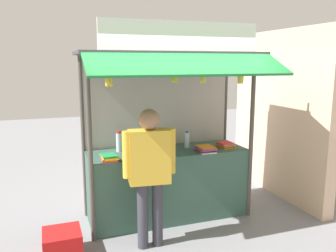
{
  "coord_description": "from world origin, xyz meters",
  "views": [
    {
      "loc": [
        -1.57,
        -4.45,
        2.19
      ],
      "look_at": [
        0.0,
        0.0,
        1.33
      ],
      "focal_mm": 37.14,
      "sensor_mm": 36.0,
      "label": 1
    }
  ],
  "objects_px": {
    "magazine_stack_far_right": "(154,153)",
    "banana_bunch_leftmost": "(109,79)",
    "magazine_stack_front_right": "(205,149)",
    "water_bottle_mid_right": "(187,140)",
    "magazine_stack_left": "(109,158)",
    "vendor_person": "(150,166)",
    "water_bottle_front_left": "(119,142)",
    "magazine_stack_far_left": "(226,145)",
    "banana_bunch_rightmost": "(240,79)",
    "water_bottle_center": "(164,141)",
    "plastic_crate": "(62,244)",
    "banana_bunch_inner_right": "(203,77)",
    "banana_bunch_inner_left": "(175,76)"
  },
  "relations": [
    {
      "from": "banana_bunch_rightmost",
      "to": "banana_bunch_leftmost",
      "type": "distance_m",
      "value": 1.72
    },
    {
      "from": "vendor_person",
      "to": "magazine_stack_far_right",
      "type": "bearing_deg",
      "value": -104.81
    },
    {
      "from": "magazine_stack_front_right",
      "to": "banana_bunch_rightmost",
      "type": "distance_m",
      "value": 1.07
    },
    {
      "from": "water_bottle_front_left",
      "to": "magazine_stack_left",
      "type": "xyz_separation_m",
      "value": [
        -0.21,
        -0.42,
        -0.1
      ]
    },
    {
      "from": "magazine_stack_front_right",
      "to": "magazine_stack_far_right",
      "type": "height_order",
      "value": "magazine_stack_front_right"
    },
    {
      "from": "magazine_stack_far_left",
      "to": "banana_bunch_leftmost",
      "type": "relative_size",
      "value": 0.94
    },
    {
      "from": "magazine_stack_far_left",
      "to": "plastic_crate",
      "type": "distance_m",
      "value": 2.55
    },
    {
      "from": "water_bottle_center",
      "to": "magazine_stack_left",
      "type": "height_order",
      "value": "water_bottle_center"
    },
    {
      "from": "water_bottle_center",
      "to": "banana_bunch_leftmost",
      "type": "bearing_deg",
      "value": -147.8
    },
    {
      "from": "magazine_stack_far_left",
      "to": "banana_bunch_rightmost",
      "type": "distance_m",
      "value": 1.03
    },
    {
      "from": "magazine_stack_left",
      "to": "magazine_stack_far_right",
      "type": "bearing_deg",
      "value": 6.35
    },
    {
      "from": "water_bottle_mid_right",
      "to": "vendor_person",
      "type": "height_order",
      "value": "vendor_person"
    },
    {
      "from": "magazine_stack_left",
      "to": "banana_bunch_leftmost",
      "type": "xyz_separation_m",
      "value": [
        -0.01,
        -0.23,
        0.99
      ]
    },
    {
      "from": "banana_bunch_rightmost",
      "to": "water_bottle_center",
      "type": "bearing_deg",
      "value": 148.52
    },
    {
      "from": "magazine_stack_far_left",
      "to": "banana_bunch_rightmost",
      "type": "relative_size",
      "value": 0.94
    },
    {
      "from": "water_bottle_mid_right",
      "to": "magazine_stack_left",
      "type": "height_order",
      "value": "water_bottle_mid_right"
    },
    {
      "from": "water_bottle_center",
      "to": "magazine_stack_left",
      "type": "xyz_separation_m",
      "value": [
        -0.83,
        -0.31,
        -0.09
      ]
    },
    {
      "from": "magazine_stack_far_left",
      "to": "banana_bunch_inner_left",
      "type": "distance_m",
      "value": 1.42
    },
    {
      "from": "banana_bunch_inner_right",
      "to": "water_bottle_front_left",
      "type": "bearing_deg",
      "value": 146.32
    },
    {
      "from": "magazine_stack_far_right",
      "to": "banana_bunch_inner_left",
      "type": "bearing_deg",
      "value": -57.78
    },
    {
      "from": "water_bottle_front_left",
      "to": "banana_bunch_rightmost",
      "type": "bearing_deg",
      "value": -23.27
    },
    {
      "from": "water_bottle_front_left",
      "to": "magazine_stack_front_right",
      "type": "relative_size",
      "value": 0.95
    },
    {
      "from": "water_bottle_center",
      "to": "plastic_crate",
      "type": "height_order",
      "value": "water_bottle_center"
    },
    {
      "from": "banana_bunch_inner_left",
      "to": "banana_bunch_inner_right",
      "type": "relative_size",
      "value": 0.96
    },
    {
      "from": "banana_bunch_inner_right",
      "to": "banana_bunch_inner_left",
      "type": "bearing_deg",
      "value": -179.92
    },
    {
      "from": "water_bottle_front_left",
      "to": "magazine_stack_far_right",
      "type": "bearing_deg",
      "value": -41.48
    },
    {
      "from": "banana_bunch_inner_left",
      "to": "banana_bunch_leftmost",
      "type": "relative_size",
      "value": 0.88
    },
    {
      "from": "magazine_stack_left",
      "to": "magazine_stack_front_right",
      "type": "xyz_separation_m",
      "value": [
        1.33,
        0.0,
        0.0
      ]
    },
    {
      "from": "magazine_stack_front_right",
      "to": "banana_bunch_inner_right",
      "type": "xyz_separation_m",
      "value": [
        -0.16,
        -0.23,
        1.0
      ]
    },
    {
      "from": "water_bottle_mid_right",
      "to": "magazine_stack_far_left",
      "type": "xyz_separation_m",
      "value": [
        0.53,
        -0.18,
        -0.08
      ]
    },
    {
      "from": "vendor_person",
      "to": "water_bottle_mid_right",
      "type": "bearing_deg",
      "value": -128.11
    },
    {
      "from": "magazine_stack_left",
      "to": "vendor_person",
      "type": "xyz_separation_m",
      "value": [
        0.39,
        -0.49,
        -0.0
      ]
    },
    {
      "from": "magazine_stack_far_right",
      "to": "banana_bunch_rightmost",
      "type": "relative_size",
      "value": 1.07
    },
    {
      "from": "banana_bunch_leftmost",
      "to": "plastic_crate",
      "type": "xyz_separation_m",
      "value": [
        -0.61,
        -0.13,
        -1.85
      ]
    },
    {
      "from": "water_bottle_front_left",
      "to": "magazine_stack_left",
      "type": "bearing_deg",
      "value": -116.98
    },
    {
      "from": "magazine_stack_left",
      "to": "banana_bunch_inner_left",
      "type": "distance_m",
      "value": 1.31
    },
    {
      "from": "water_bottle_center",
      "to": "banana_bunch_inner_left",
      "type": "bearing_deg",
      "value": -94.75
    },
    {
      "from": "water_bottle_mid_right",
      "to": "magazine_stack_far_right",
      "type": "xyz_separation_m",
      "value": [
        -0.58,
        -0.25,
        -0.09
      ]
    },
    {
      "from": "water_bottle_mid_right",
      "to": "vendor_person",
      "type": "xyz_separation_m",
      "value": [
        -0.8,
        -0.8,
        -0.08
      ]
    },
    {
      "from": "banana_bunch_leftmost",
      "to": "banana_bunch_inner_left",
      "type": "bearing_deg",
      "value": 0.14
    },
    {
      "from": "magazine_stack_far_right",
      "to": "magazine_stack_left",
      "type": "bearing_deg",
      "value": -173.65
    },
    {
      "from": "magazine_stack_far_right",
      "to": "banana_bunch_leftmost",
      "type": "xyz_separation_m",
      "value": [
        -0.62,
        -0.29,
        1.0
      ]
    },
    {
      "from": "magazine_stack_far_right",
      "to": "magazine_stack_front_right",
      "type": "bearing_deg",
      "value": -5.01
    },
    {
      "from": "water_bottle_mid_right",
      "to": "water_bottle_center",
      "type": "bearing_deg",
      "value": -178.87
    },
    {
      "from": "banana_bunch_inner_left",
      "to": "banana_bunch_inner_right",
      "type": "height_order",
      "value": "same"
    },
    {
      "from": "magazine_stack_left",
      "to": "banana_bunch_rightmost",
      "type": "distance_m",
      "value": 1.98
    },
    {
      "from": "magazine_stack_left",
      "to": "vendor_person",
      "type": "distance_m",
      "value": 0.62
    },
    {
      "from": "banana_bunch_leftmost",
      "to": "banana_bunch_inner_right",
      "type": "bearing_deg",
      "value": 0.12
    },
    {
      "from": "water_bottle_center",
      "to": "water_bottle_front_left",
      "type": "bearing_deg",
      "value": 170.1
    },
    {
      "from": "magazine_stack_front_right",
      "to": "water_bottle_mid_right",
      "type": "bearing_deg",
      "value": 115.63
    }
  ]
}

